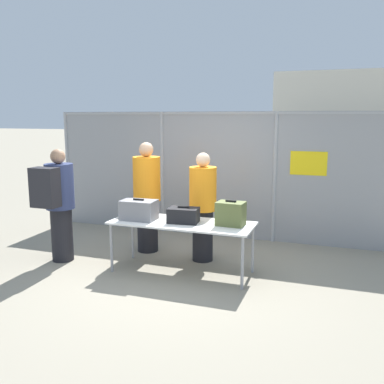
# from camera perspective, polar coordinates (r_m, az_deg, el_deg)

# --- Properties ---
(ground_plane) EXTENTS (120.00, 120.00, 0.00)m
(ground_plane) POSITION_cam_1_polar(r_m,az_deg,el_deg) (6.05, -2.80, -11.08)
(ground_plane) COLOR gray
(fence_section) EXTENTS (6.41, 0.07, 2.27)m
(fence_section) POSITION_cam_1_polar(r_m,az_deg,el_deg) (7.74, 3.31, 2.64)
(fence_section) COLOR #9EA0A5
(fence_section) RESTS_ON ground_plane
(inspection_table) EXTENTS (2.00, 0.76, 0.73)m
(inspection_table) POSITION_cam_1_polar(r_m,az_deg,el_deg) (5.97, -1.36, -4.51)
(inspection_table) COLOR silver
(inspection_table) RESTS_ON ground_plane
(suitcase_grey) EXTENTS (0.50, 0.33, 0.30)m
(suitcase_grey) POSITION_cam_1_polar(r_m,az_deg,el_deg) (6.13, -7.10, -2.38)
(suitcase_grey) COLOR slate
(suitcase_grey) RESTS_ON inspection_table
(suitcase_black) EXTENTS (0.44, 0.32, 0.23)m
(suitcase_black) POSITION_cam_1_polar(r_m,az_deg,el_deg) (5.92, -1.15, -3.11)
(suitcase_black) COLOR black
(suitcase_black) RESTS_ON inspection_table
(suitcase_olive) EXTENTS (0.38, 0.29, 0.34)m
(suitcase_olive) POSITION_cam_1_polar(r_m,az_deg,el_deg) (5.78, 5.19, -2.89)
(suitcase_olive) COLOR #566033
(suitcase_olive) RESTS_ON inspection_table
(traveler_hooded) EXTENTS (0.42, 0.65, 1.71)m
(traveler_hooded) POSITION_cam_1_polar(r_m,az_deg,el_deg) (6.67, -17.48, -1.14)
(traveler_hooded) COLOR black
(traveler_hooded) RESTS_ON ground_plane
(security_worker_near) EXTENTS (0.41, 0.41, 1.65)m
(security_worker_near) POSITION_cam_1_polar(r_m,az_deg,el_deg) (6.43, 1.45, -1.84)
(security_worker_near) COLOR black
(security_worker_near) RESTS_ON ground_plane
(security_worker_far) EXTENTS (0.44, 0.44, 1.78)m
(security_worker_far) POSITION_cam_1_polar(r_m,az_deg,el_deg) (6.92, -6.02, -0.51)
(security_worker_far) COLOR black
(security_worker_far) RESTS_ON ground_plane
(utility_trailer) EXTENTS (3.53, 2.00, 0.65)m
(utility_trailer) POSITION_cam_1_polar(r_m,az_deg,el_deg) (9.92, 18.29, -0.90)
(utility_trailer) COLOR #B2B2B7
(utility_trailer) RESTS_ON ground_plane
(distant_hangar) EXTENTS (15.91, 9.91, 5.55)m
(distant_hangar) POSITION_cam_1_polar(r_m,az_deg,el_deg) (38.57, 23.83, 10.05)
(distant_hangar) COLOR beige
(distant_hangar) RESTS_ON ground_plane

